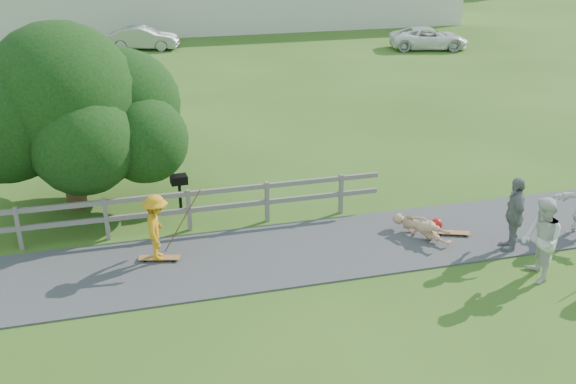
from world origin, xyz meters
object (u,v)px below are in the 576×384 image
Objects in this scene: tree at (67,131)px; bbq at (180,192)px; car_white at (429,38)px; skater_fallen at (421,227)px; spectator_b at (514,214)px; car_silver at (143,38)px; skater_rider at (157,231)px; spectator_a at (541,240)px.

tree is 6.52× the size of bbq.
car_white is 0.72× the size of tree.
tree is at bearing 124.30° from skater_fallen.
bbq reaches higher than skater_fallen.
spectator_b is 0.47× the size of car_silver.
skater_rider is 2.91m from bbq.
bbq is (2.72, -0.83, -1.68)m from tree.
tree is (-8.27, 4.06, 1.86)m from skater_fallen.
skater_rider is 6.35m from skater_fallen.
skater_rider reaches higher than bbq.
tree is at bearing 34.40° from skater_rider.
car_white is (16.87, 20.96, -0.16)m from skater_rider.
skater_fallen is 0.84× the size of spectator_a.
tree reaches higher than spectator_a.
skater_fallen is 2.17m from spectator_b.
spectator_a is at bearing 172.58° from car_white.
car_silver reaches higher than bbq.
skater_fallen is at bearing -100.12° from spectator_b.
spectator_b is at bearing -94.20° from skater_rider.
skater_fallen is 0.40× the size of car_silver.
tree is at bearing -108.49° from spectator_a.
skater_fallen is 6.42m from bbq.
car_silver is at bearing 82.33° from tree.
spectator_b reaches higher than bbq.
spectator_a reaches higher than car_silver.
skater_rider is 0.85× the size of spectator_b.
spectator_a reaches higher than skater_rider.
skater_rider is at bearing -94.96° from spectator_a.
skater_rider reaches higher than skater_fallen.
car_white is at bearing 34.20° from skater_fallen.
skater_fallen is 9.40m from tree.
skater_fallen is at bearing -87.91° from skater_rider.
spectator_a is at bearing 10.85° from spectator_b.
bbq is at bearing -165.48° from car_silver.
spectator_a is at bearing -33.14° from tree.
spectator_a is at bearing -85.70° from skater_fallen.
car_white is (8.75, 22.43, -0.30)m from spectator_b.
skater_fallen is 0.36× the size of car_white.
car_silver reaches higher than car_white.
bbq is (-16.10, -18.17, -0.14)m from car_white.
skater_rider is 0.98× the size of skater_fallen.
bbq is at bearing -100.43° from spectator_b.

